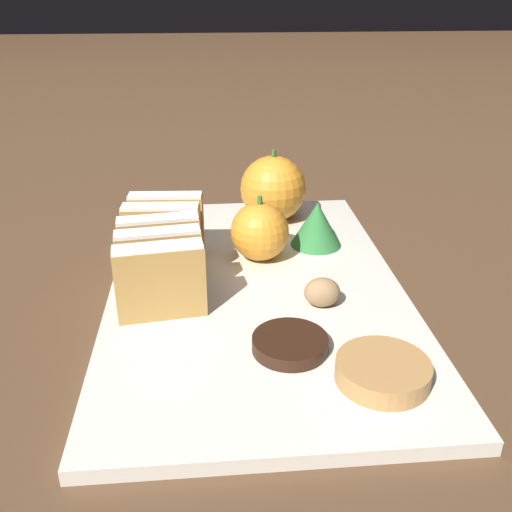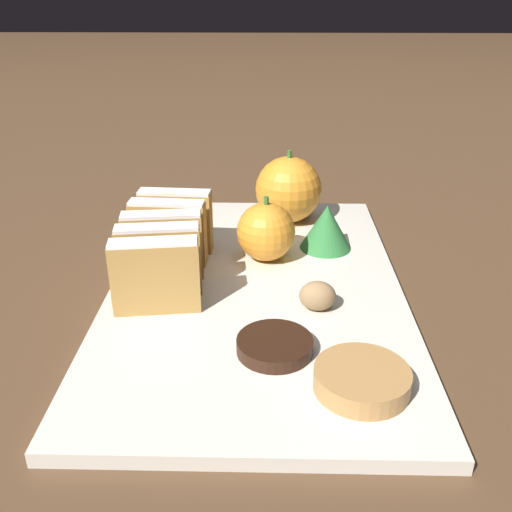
# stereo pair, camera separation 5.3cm
# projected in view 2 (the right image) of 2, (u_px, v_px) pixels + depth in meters

# --- Properties ---
(ground_plane) EXTENTS (6.00, 6.00, 0.00)m
(ground_plane) POSITION_uv_depth(u_px,v_px,m) (256.00, 295.00, 0.55)
(ground_plane) COLOR #513823
(serving_platter) EXTENTS (0.27, 0.44, 0.01)m
(serving_platter) POSITION_uv_depth(u_px,v_px,m) (256.00, 290.00, 0.55)
(serving_platter) COLOR silver
(serving_platter) RESTS_ON ground_plane
(stollen_slice_front) EXTENTS (0.08, 0.03, 0.07)m
(stollen_slice_front) POSITION_uv_depth(u_px,v_px,m) (155.00, 276.00, 0.49)
(stollen_slice_front) COLOR #B28442
(stollen_slice_front) RESTS_ON serving_platter
(stollen_slice_second) EXTENTS (0.08, 0.03, 0.07)m
(stollen_slice_second) POSITION_uv_depth(u_px,v_px,m) (159.00, 260.00, 0.52)
(stollen_slice_second) COLOR #B28442
(stollen_slice_second) RESTS_ON serving_platter
(stollen_slice_third) EXTENTS (0.08, 0.03, 0.07)m
(stollen_slice_third) POSITION_uv_depth(u_px,v_px,m) (163.00, 246.00, 0.54)
(stollen_slice_third) COLOR #B28442
(stollen_slice_third) RESTS_ON serving_platter
(stollen_slice_fourth) EXTENTS (0.08, 0.02, 0.07)m
(stollen_slice_fourth) POSITION_uv_depth(u_px,v_px,m) (168.00, 233.00, 0.57)
(stollen_slice_fourth) COLOR #B28442
(stollen_slice_fourth) RESTS_ON serving_platter
(stollen_slice_fifth) EXTENTS (0.08, 0.02, 0.07)m
(stollen_slice_fifth) POSITION_uv_depth(u_px,v_px,m) (176.00, 221.00, 0.60)
(stollen_slice_fifth) COLOR #B28442
(stollen_slice_fifth) RESTS_ON serving_platter
(orange_near) EXTENTS (0.08, 0.08, 0.09)m
(orange_near) POSITION_uv_depth(u_px,v_px,m) (288.00, 190.00, 0.67)
(orange_near) COLOR orange
(orange_near) RESTS_ON serving_platter
(orange_far) EXTENTS (0.06, 0.06, 0.07)m
(orange_far) POSITION_uv_depth(u_px,v_px,m) (266.00, 232.00, 0.58)
(orange_far) COLOR orange
(orange_far) RESTS_ON serving_platter
(walnut) EXTENTS (0.03, 0.03, 0.03)m
(walnut) POSITION_uv_depth(u_px,v_px,m) (318.00, 296.00, 0.50)
(walnut) COLOR #9E7A51
(walnut) RESTS_ON serving_platter
(chocolate_cookie) EXTENTS (0.06, 0.06, 0.01)m
(chocolate_cookie) POSITION_uv_depth(u_px,v_px,m) (275.00, 345.00, 0.44)
(chocolate_cookie) COLOR black
(chocolate_cookie) RESTS_ON serving_platter
(gingerbread_cookie) EXTENTS (0.07, 0.07, 0.02)m
(gingerbread_cookie) POSITION_uv_depth(u_px,v_px,m) (362.00, 379.00, 0.40)
(gingerbread_cookie) COLOR #B27F47
(gingerbread_cookie) RESTS_ON serving_platter
(evergreen_sprig) EXTENTS (0.06, 0.06, 0.05)m
(evergreen_sprig) POSITION_uv_depth(u_px,v_px,m) (326.00, 227.00, 0.61)
(evergreen_sprig) COLOR #2D7538
(evergreen_sprig) RESTS_ON serving_platter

